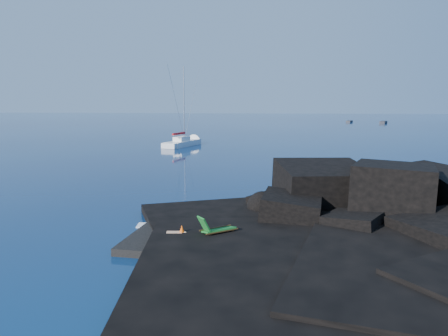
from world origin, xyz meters
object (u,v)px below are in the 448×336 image
Objects in this scene: deck_chair at (219,225)px; sailboat at (183,146)px; sunbather at (174,234)px; marker_cone at (182,231)px; distant_boat_b at (383,123)px; distant_boat_a at (349,122)px.

sailboat is at bearing 65.82° from deck_chair.
sunbather is (7.75, -43.93, 0.53)m from sailboat.
deck_chair is at bearing 6.95° from marker_cone.
deck_chair is at bearing -58.60° from sailboat.
sunbather reaches higher than distant_boat_b.
distant_boat_a is at bearing 173.97° from distant_boat_b.
deck_chair is at bearing -84.54° from distant_boat_b.
sunbather is 118.18m from distant_boat_b.
distant_boat_b is (46.47, 67.72, 0.00)m from sailboat.
deck_chair is 0.38× the size of distant_boat_b.
distant_boat_a is 0.83× the size of distant_boat_b.
marker_cone is (8.10, -43.89, 0.66)m from sailboat.
distant_boat_b is at bearing 66.20° from sunbather.
marker_cone is 0.13× the size of distant_boat_b.
deck_chair reaches higher than distant_boat_b.
distant_boat_a is at bearing 70.92° from sunbather.
marker_cone is at bearing -85.30° from distant_boat_b.
marker_cone is 118.02m from distant_boat_b.
sunbather is 0.45× the size of distant_boat_a.
sailboat reaches higher than marker_cone.
deck_chair is 1.77m from marker_cone.
marker_cone is at bearing 3.22° from sunbather.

